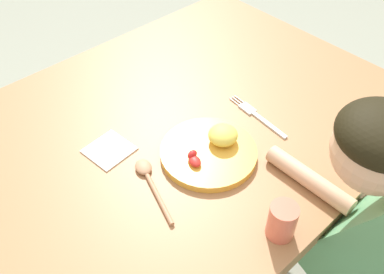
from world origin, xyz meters
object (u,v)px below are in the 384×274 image
object	(u,v)px
fork	(257,116)
spoon	(149,178)
plate	(211,150)
drinking_cup	(282,221)
person	(365,272)

from	to	relation	value
fork	spoon	xyz separation A→B (m)	(-0.36, 0.03, 0.00)
plate	drinking_cup	bearing A→B (deg)	-101.39
person	plate	bearing A→B (deg)	103.09
plate	person	distance (m)	0.46
fork	drinking_cup	world-z (taller)	drinking_cup
plate	drinking_cup	size ratio (longest dim) A/B	2.82
plate	spoon	distance (m)	0.17
fork	plate	bearing A→B (deg)	99.06
plate	drinking_cup	xyz separation A→B (m)	(-0.05, -0.26, 0.03)
plate	drinking_cup	world-z (taller)	drinking_cup
drinking_cup	fork	bearing A→B (deg)	48.43
spoon	person	distance (m)	0.55
spoon	person	xyz separation A→B (m)	(0.26, -0.46, -0.15)
fork	drinking_cup	xyz separation A→B (m)	(-0.24, -0.28, 0.04)
fork	spoon	world-z (taller)	spoon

